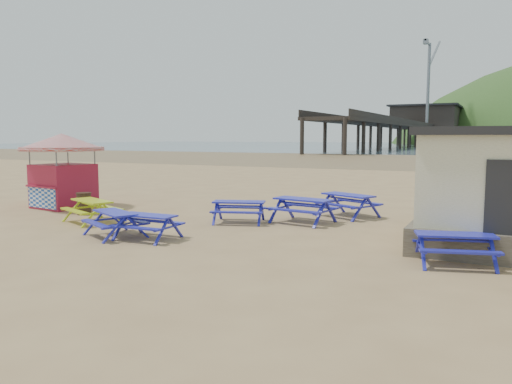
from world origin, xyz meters
The scene contains 13 objects.
ground centered at (0.00, 0.00, 0.00)m, with size 400.00×400.00×0.00m, color tan.
wet_sand centered at (0.00, 55.00, 0.00)m, with size 400.00×400.00×0.00m, color olive.
sea centered at (0.00, 170.00, 0.01)m, with size 400.00×400.00×0.00m, color #4B5E6C.
picnic_table_blue_a centered at (0.90, 0.84, 0.37)m, with size 2.11×1.90×0.73m.
picnic_table_blue_b centered at (3.87, 3.72, 0.42)m, with size 2.46×2.28×0.83m.
picnic_table_blue_c centered at (2.85, 1.79, 0.41)m, with size 2.20×1.89×0.83m.
picnic_table_blue_d centered at (-1.22, -2.88, 0.37)m, with size 2.18×2.03×0.73m.
picnic_table_blue_e centered at (-0.13, -2.76, 0.35)m, with size 1.71×1.39×0.71m.
picnic_table_blue_f centered at (7.99, -1.96, 0.36)m, with size 2.05×1.82×0.72m.
picnic_table_yellow centered at (-3.62, -1.36, 0.39)m, with size 2.26×2.06×0.77m.
ice_cream_kiosk centered at (-7.36, 0.86, 1.92)m, with size 3.82×3.82×3.05m.
litter_bin centered at (-5.18, -0.19, 0.42)m, with size 0.57×0.57×0.83m.
pier centered at (-17.99, 178.23, 5.46)m, with size 24.00×220.00×39.29m.
Camera 1 is at (8.90, -13.95, 2.90)m, focal length 35.00 mm.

